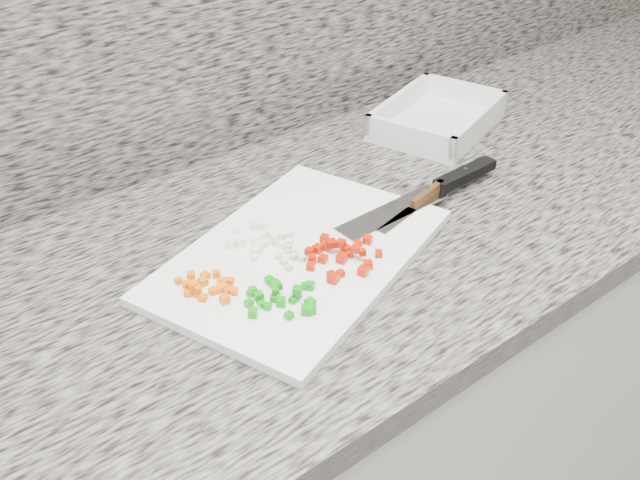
# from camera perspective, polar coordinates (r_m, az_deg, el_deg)

# --- Properties ---
(cabinet) EXTENTS (3.92, 0.62, 0.86)m
(cabinet) POSITION_cam_1_polar(r_m,az_deg,el_deg) (1.32, -4.06, -18.37)
(cabinet) COLOR beige
(cabinet) RESTS_ON ground
(countertop) EXTENTS (3.96, 0.64, 0.04)m
(countertop) POSITION_cam_1_polar(r_m,az_deg,el_deg) (0.99, -5.11, -2.53)
(countertop) COLOR #69665D
(countertop) RESTS_ON cabinet
(cutting_board) EXTENTS (0.48, 0.39, 0.01)m
(cutting_board) POSITION_cam_1_polar(r_m,az_deg,el_deg) (0.98, -1.65, -1.19)
(cutting_board) COLOR white
(cutting_board) RESTS_ON countertop
(carrot_pile) EXTENTS (0.07, 0.08, 0.02)m
(carrot_pile) POSITION_cam_1_polar(r_m,az_deg,el_deg) (0.91, -8.91, -3.65)
(carrot_pile) COLOR #E86005
(carrot_pile) RESTS_ON cutting_board
(onion_pile) EXTENTS (0.09, 0.08, 0.02)m
(onion_pile) POSITION_cam_1_polar(r_m,az_deg,el_deg) (0.99, -4.60, 0.20)
(onion_pile) COLOR white
(onion_pile) RESTS_ON cutting_board
(green_pepper_pile) EXTENTS (0.10, 0.09, 0.02)m
(green_pepper_pile) POSITION_cam_1_polar(r_m,az_deg,el_deg) (0.88, -2.96, -4.65)
(green_pepper_pile) COLOR #0D8A0C
(green_pepper_pile) RESTS_ON cutting_board
(red_pepper_pile) EXTENTS (0.11, 0.11, 0.02)m
(red_pepper_pile) POSITION_cam_1_polar(r_m,az_deg,el_deg) (0.95, 1.58, -1.26)
(red_pepper_pile) COLOR #B11A02
(red_pepper_pile) RESTS_ON cutting_board
(garlic_pile) EXTENTS (0.04, 0.05, 0.01)m
(garlic_pile) POSITION_cam_1_polar(r_m,az_deg,el_deg) (0.96, -2.30, -1.34)
(garlic_pile) COLOR beige
(garlic_pile) RESTS_ON cutting_board
(chef_knife) EXTENTS (0.32, 0.05, 0.02)m
(chef_knife) POSITION_cam_1_polar(r_m,az_deg,el_deg) (1.12, 9.68, 4.24)
(chef_knife) COLOR silver
(chef_knife) RESTS_ON cutting_board
(paring_knife) EXTENTS (0.16, 0.05, 0.02)m
(paring_knife) POSITION_cam_1_polar(r_m,az_deg,el_deg) (1.08, 8.01, 3.12)
(paring_knife) COLOR silver
(paring_knife) RESTS_ON cutting_board
(tray) EXTENTS (0.28, 0.24, 0.05)m
(tray) POSITION_cam_1_polar(r_m,az_deg,el_deg) (1.35, 9.37, 9.48)
(tray) COLOR silver
(tray) RESTS_ON countertop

